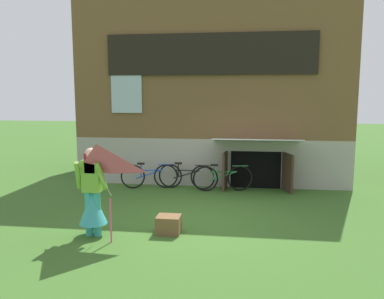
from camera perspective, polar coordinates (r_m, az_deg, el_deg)
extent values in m
plane|color=#386023|center=(8.43, 0.65, -10.12)|extent=(60.00, 60.00, 0.00)
cube|color=#9E998E|center=(13.44, 3.45, -0.30)|extent=(7.98, 4.61, 1.38)
cube|color=brown|center=(13.33, 3.55, 11.83)|extent=(7.98, 4.61, 4.29)
cube|color=black|center=(11.02, 2.64, 13.85)|extent=(5.82, 0.08, 1.13)
cube|color=#9EB7C6|center=(11.04, 2.65, 13.84)|extent=(5.66, 0.04, 1.01)
cube|color=#9EB7C6|center=(11.44, -9.58, 8.09)|extent=(0.90, 0.06, 1.10)
cube|color=black|center=(11.14, 9.33, -2.97)|extent=(1.40, 0.03, 1.05)
cube|color=#3D2B1E|center=(10.87, 4.88, -3.16)|extent=(0.12, 0.70, 1.05)
cube|color=#3D2B1E|center=(10.92, 13.83, -3.31)|extent=(0.26, 0.69, 1.05)
cube|color=#B2B2B7|center=(10.48, 9.52, 1.34)|extent=(2.33, 1.09, 0.18)
cylinder|color=teal|center=(7.61, -14.90, -9.07)|extent=(0.14, 0.14, 0.84)
cylinder|color=teal|center=(7.55, -13.76, -9.17)|extent=(0.14, 0.14, 0.84)
cone|color=teal|center=(7.55, -14.36, -8.20)|extent=(0.52, 0.52, 0.63)
cube|color=#72AD38|center=(7.41, -14.52, -3.79)|extent=(0.34, 0.20, 0.60)
cylinder|color=#72AD38|center=(7.40, -16.40, -3.64)|extent=(0.17, 0.33, 0.55)
cylinder|color=#72AD38|center=(7.23, -13.21, -3.79)|extent=(0.17, 0.33, 0.55)
cube|color=maroon|center=(7.31, -14.77, -1.98)|extent=(0.20, 0.08, 0.36)
sphere|color=#D8AD8E|center=(7.34, -14.63, -0.64)|extent=(0.23, 0.23, 0.23)
pyramid|color=#E54C7F|center=(6.72, -13.81, -2.86)|extent=(1.00, 0.75, 0.64)
cylinder|color=beige|center=(7.08, -12.62, -5.13)|extent=(0.01, 0.61, 0.56)
cylinder|color=#E54C7F|center=(7.17, -11.85, -10.16)|extent=(0.03, 0.03, 0.82)
torus|color=black|center=(10.80, 7.06, -4.21)|extent=(0.70, 0.18, 0.70)
torus|color=black|center=(10.66, 2.00, -4.32)|extent=(0.70, 0.18, 0.70)
cylinder|color=#287A3D|center=(10.68, 4.56, -3.32)|extent=(0.71, 0.18, 0.04)
cylinder|color=#287A3D|center=(10.70, 4.55, -3.93)|extent=(0.77, 0.19, 0.28)
cylinder|color=#287A3D|center=(10.65, 3.29, -3.34)|extent=(0.04, 0.04, 0.39)
cube|color=black|center=(10.61, 3.29, -2.30)|extent=(0.20, 0.08, 0.05)
cylinder|color=#287A3D|center=(10.73, 7.09, -2.41)|extent=(0.44, 0.12, 0.03)
torus|color=black|center=(10.85, 1.57, -4.13)|extent=(0.69, 0.11, 0.69)
torus|color=black|center=(11.07, -3.21, -3.89)|extent=(0.69, 0.11, 0.69)
cylinder|color=black|center=(10.91, -0.84, -3.10)|extent=(0.70, 0.10, 0.04)
cylinder|color=black|center=(10.94, -0.84, -3.68)|extent=(0.77, 0.11, 0.28)
cylinder|color=black|center=(10.97, -2.03, -3.04)|extent=(0.04, 0.04, 0.39)
cube|color=black|center=(10.94, -2.04, -2.04)|extent=(0.20, 0.08, 0.05)
cylinder|color=black|center=(10.78, 1.58, -2.36)|extent=(0.44, 0.07, 0.03)
torus|color=black|center=(11.06, -3.86, -3.92)|extent=(0.68, 0.18, 0.69)
torus|color=black|center=(11.10, -8.69, -3.95)|extent=(0.68, 0.18, 0.69)
cylinder|color=#284CB2|center=(11.04, -6.29, -3.04)|extent=(0.69, 0.18, 0.04)
cylinder|color=#284CB2|center=(11.06, -6.28, -3.61)|extent=(0.76, 0.19, 0.28)
cylinder|color=#284CB2|center=(11.05, -7.50, -3.05)|extent=(0.04, 0.04, 0.39)
cube|color=black|center=(11.01, -7.52, -2.07)|extent=(0.20, 0.08, 0.05)
cylinder|color=#284CB2|center=(11.00, -3.88, -2.20)|extent=(0.44, 0.12, 0.03)
cube|color=brown|center=(7.55, -3.44, -10.95)|extent=(0.45, 0.38, 0.34)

